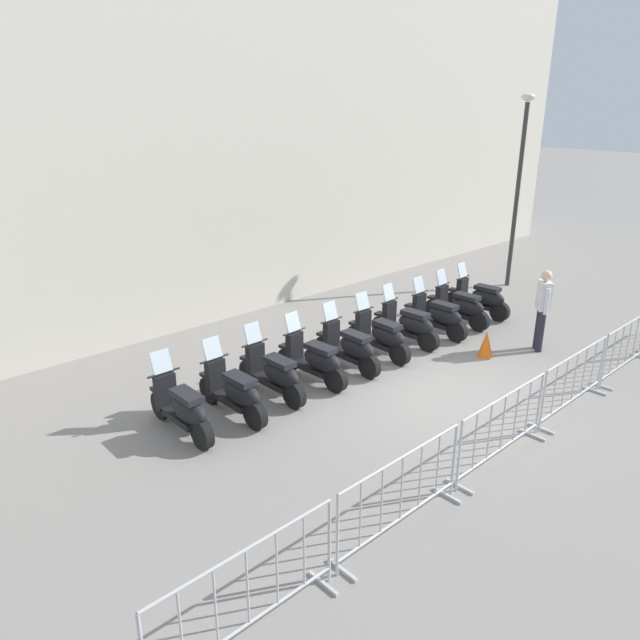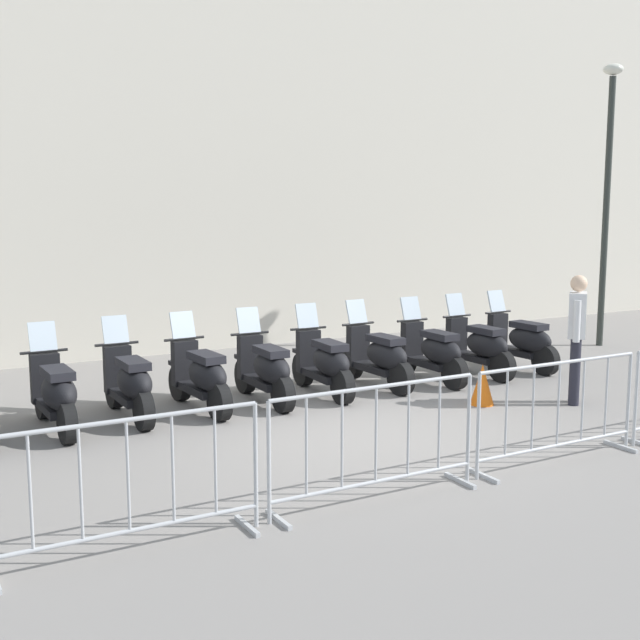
% 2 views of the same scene
% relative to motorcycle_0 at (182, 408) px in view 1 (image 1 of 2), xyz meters
% --- Properties ---
extents(ground_plane, '(120.00, 120.00, 0.00)m').
position_rel_motorcycle_0_xyz_m(ground_plane, '(4.33, -1.15, -0.45)').
color(ground_plane, gray).
extents(building_facade, '(28.03, 6.81, 13.47)m').
position_rel_motorcycle_0_xyz_m(building_facade, '(3.21, 5.82, 6.28)').
color(building_facade, beige).
rests_on(building_facade, ground).
extents(motorcycle_0, '(0.63, 1.72, 1.24)m').
position_rel_motorcycle_0_xyz_m(motorcycle_0, '(0.00, 0.00, 0.00)').
color(motorcycle_0, black).
rests_on(motorcycle_0, ground).
extents(motorcycle_1, '(0.67, 1.72, 1.24)m').
position_rel_motorcycle_0_xyz_m(motorcycle_1, '(0.91, 0.07, 0.00)').
color(motorcycle_1, black).
rests_on(motorcycle_1, ground).
extents(motorcycle_2, '(0.65, 1.72, 1.24)m').
position_rel_motorcycle_0_xyz_m(motorcycle_2, '(1.79, 0.32, 0.00)').
color(motorcycle_2, black).
rests_on(motorcycle_2, ground).
extents(motorcycle_3, '(0.70, 1.71, 1.24)m').
position_rel_motorcycle_0_xyz_m(motorcycle_3, '(2.70, 0.42, 0.00)').
color(motorcycle_3, black).
rests_on(motorcycle_3, ground).
extents(motorcycle_4, '(0.62, 1.72, 1.24)m').
position_rel_motorcycle_0_xyz_m(motorcycle_4, '(3.60, 0.54, 0.00)').
color(motorcycle_4, black).
rests_on(motorcycle_4, ground).
extents(motorcycle_5, '(0.59, 1.72, 1.24)m').
position_rel_motorcycle_0_xyz_m(motorcycle_5, '(4.49, 0.68, 0.00)').
color(motorcycle_5, black).
rests_on(motorcycle_5, ground).
extents(motorcycle_6, '(0.69, 1.71, 1.24)m').
position_rel_motorcycle_0_xyz_m(motorcycle_6, '(5.39, 0.86, 0.00)').
color(motorcycle_6, black).
rests_on(motorcycle_6, ground).
extents(motorcycle_7, '(0.64, 1.72, 1.24)m').
position_rel_motorcycle_0_xyz_m(motorcycle_7, '(6.30, 0.92, 0.00)').
color(motorcycle_7, black).
rests_on(motorcycle_7, ground).
extents(motorcycle_8, '(0.67, 1.72, 1.24)m').
position_rel_motorcycle_0_xyz_m(motorcycle_8, '(7.20, 1.10, 0.00)').
color(motorcycle_8, black).
rests_on(motorcycle_8, ground).
extents(motorcycle_9, '(0.70, 1.71, 1.24)m').
position_rel_motorcycle_0_xyz_m(motorcycle_9, '(8.09, 1.28, 0.00)').
color(motorcycle_9, black).
rests_on(motorcycle_9, ground).
extents(barrier_segment_0, '(2.12, 0.75, 1.07)m').
position_rel_motorcycle_0_xyz_m(barrier_segment_0, '(-0.87, -3.93, 0.07)').
color(barrier_segment_0, '#B2B5B7').
rests_on(barrier_segment_0, ground).
extents(barrier_segment_1, '(2.12, 0.75, 1.07)m').
position_rel_motorcycle_0_xyz_m(barrier_segment_1, '(1.33, -3.58, 0.07)').
color(barrier_segment_1, '#B2B5B7').
rests_on(barrier_segment_1, ground).
extents(barrier_segment_2, '(2.12, 0.75, 1.07)m').
position_rel_motorcycle_0_xyz_m(barrier_segment_2, '(3.53, -3.22, 0.07)').
color(barrier_segment_2, '#B2B5B7').
rests_on(barrier_segment_2, ground).
extents(barrier_segment_3, '(2.12, 0.75, 1.07)m').
position_rel_motorcycle_0_xyz_m(barrier_segment_3, '(5.74, -2.87, 0.07)').
color(barrier_segment_3, '#B2B5B7').
rests_on(barrier_segment_3, ground).
extents(barrier_segment_4, '(2.12, 0.75, 1.07)m').
position_rel_motorcycle_0_xyz_m(barrier_segment_4, '(7.94, -2.52, 0.07)').
color(barrier_segment_4, '#B2B5B7').
rests_on(barrier_segment_4, ground).
extents(street_lamp, '(0.36, 0.36, 5.18)m').
position_rel_motorcycle_0_xyz_m(street_lamp, '(10.81, 2.66, 2.72)').
color(street_lamp, '#2D332D').
rests_on(street_lamp, ground).
extents(officer_near_row_end, '(0.40, 0.45, 1.73)m').
position_rel_motorcycle_0_xyz_m(officer_near_row_end, '(7.48, -0.88, 0.53)').
color(officer_near_row_end, '#23232D').
rests_on(officer_near_row_end, ground).
extents(traffic_cone, '(0.32, 0.32, 0.55)m').
position_rel_motorcycle_0_xyz_m(traffic_cone, '(6.29, -0.51, -0.18)').
color(traffic_cone, orange).
rests_on(traffic_cone, ground).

